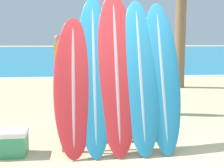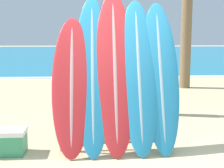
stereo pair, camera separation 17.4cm
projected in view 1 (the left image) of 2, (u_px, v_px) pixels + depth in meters
name	position (u px, v px, depth m)	size (l,w,h in m)	color
ground_plane	(142.00, 159.00, 4.28)	(160.00, 160.00, 0.00)	beige
ocean_water	(86.00, 52.00, 42.34)	(120.00, 60.00, 0.01)	teal
surfboard_rack	(118.00, 120.00, 4.57)	(1.65, 0.04, 0.86)	gray
surfboard_slot_0	(73.00, 85.00, 4.46)	(0.57, 0.91, 1.97)	red
surfboard_slot_1	(94.00, 73.00, 4.55)	(0.53, 1.07, 2.30)	teal
surfboard_slot_2	(116.00, 70.00, 4.58)	(0.59, 1.08, 2.37)	red
surfboard_slot_3	(140.00, 74.00, 4.59)	(0.55, 1.02, 2.25)	teal
surfboard_slot_4	(162.00, 75.00, 4.63)	(0.54, 0.94, 2.21)	teal
person_near_water	(116.00, 57.00, 11.19)	(0.30, 0.31, 1.82)	#846047
person_mid_beach	(102.00, 64.00, 8.73)	(0.29, 0.23, 1.72)	beige
person_far_left	(58.00, 59.00, 10.28)	(0.30, 0.24, 1.78)	#A87A5B
person_far_right	(155.00, 74.00, 6.75)	(0.26, 0.27, 1.61)	beige
cooler_box	(6.00, 143.00, 4.40)	(0.59, 0.37, 0.36)	#389366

